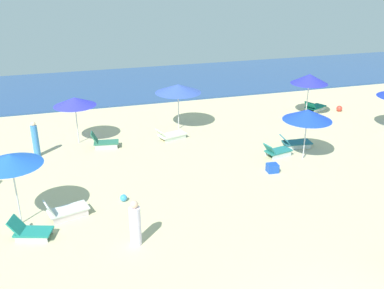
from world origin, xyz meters
The scene contains 18 objects.
ocean centered at (0.00, 24.94, 0.06)m, with size 60.00×10.12×0.12m, color #2A4C85.
umbrella_0 centered at (4.48, 9.86, 2.04)m, with size 2.10×2.10×2.28m.
lounge_chair_0_0 centered at (4.79, 11.13, 0.24)m, with size 1.52×0.80×0.60m.
lounge_chair_0_1 centered at (3.47, 10.42, 0.25)m, with size 1.37×0.83×0.67m.
umbrella_1 centered at (7.70, 15.01, 2.16)m, with size 2.05×2.05×2.43m.
lounge_chair_1_0 centered at (8.67, 15.68, 0.25)m, with size 1.49×1.14×0.65m.
umbrella_2 centered at (-4.89, 14.67, 2.06)m, with size 1.97×1.97×2.27m.
lounge_chair_2_0 centered at (-3.79, 13.71, 0.28)m, with size 1.31×0.74×0.78m.
umbrella_4 centered at (0.23, 15.17, 2.16)m, with size 2.36×2.36×2.38m.
lounge_chair_4_0 centered at (-0.54, 13.83, 0.22)m, with size 1.59×1.05×0.59m.
umbrella_6 centered at (-7.11, 8.02, 2.30)m, with size 1.95×1.95×2.48m.
lounge_chair_6_0 centered at (-5.70, 7.95, 0.27)m, with size 1.51×0.98×0.72m.
lounge_chair_6_1 centered at (-6.79, 7.06, 0.25)m, with size 1.37×0.94×0.69m.
beachgoer_1 centered at (-6.76, 13.60, 0.77)m, with size 0.37×0.37×1.63m.
beachgoer_2 centered at (-3.68, 5.77, 0.70)m, with size 0.39×0.39×1.51m.
cooler_box_0 centered at (2.57, 9.06, 0.18)m, with size 0.44×0.40×0.36m, color blue.
beach_ball_1 centered at (-3.67, 8.47, 0.13)m, with size 0.26×0.26×0.26m, color #389CDD.
beach_ball_2 centered at (10.05, 15.21, 0.17)m, with size 0.34×0.34×0.34m, color #DD3F30.
Camera 1 is at (-5.23, -5.11, 7.80)m, focal length 39.82 mm.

